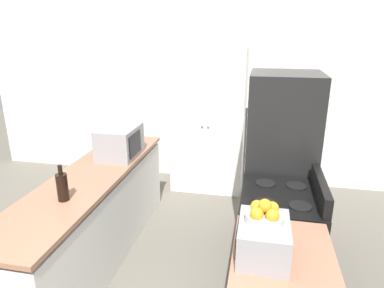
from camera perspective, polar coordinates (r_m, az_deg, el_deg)
The scene contains 9 objects.
wall_back at distance 4.92m, azimuth 3.81°, elevation 8.58°, with size 7.00×0.06×2.60m.
counter_left at distance 3.47m, azimuth -16.12°, elevation -11.89°, with size 0.60×2.50×0.88m.
pantry_cabinet at distance 4.67m, azimuth 2.83°, elevation 3.94°, with size 0.96×0.59×1.94m.
stove at distance 3.09m, azimuth 14.05°, elevation -15.38°, with size 0.66×0.74×1.04m.
refrigerator at distance 3.57m, azimuth 14.40°, elevation -2.79°, with size 0.69×0.69×1.77m.
microwave at distance 3.62m, azimuth -11.95°, elevation 0.34°, with size 0.37×0.50×0.31m.
wine_bottle at distance 2.83m, azimuth -20.81°, elevation -6.63°, with size 0.09×0.09×0.29m.
toaster_oven at distance 2.09m, azimuth 11.75°, elevation -15.29°, with size 0.30×0.38×0.22m.
fruit_bowl at distance 2.02m, azimuth 11.97°, elevation -11.36°, with size 0.22×0.22×0.14m.
Camera 1 is at (0.66, -1.28, 2.14)m, focal length 32.00 mm.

